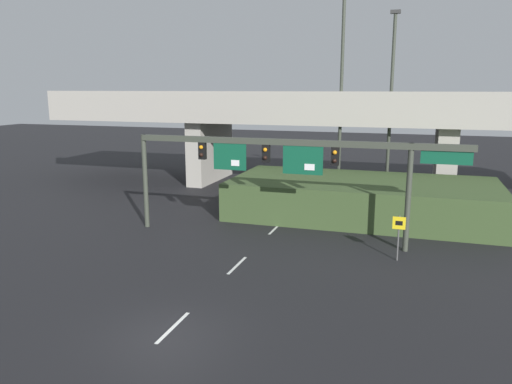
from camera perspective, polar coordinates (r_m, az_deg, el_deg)
ground_plane at (r=17.67m, az=-10.30°, el=-15.74°), size 160.00×160.00×0.00m
lane_markings at (r=29.39m, az=2.16°, el=-4.22°), size 0.14×28.28×0.01m
signal_gantry at (r=26.42m, az=3.27°, el=3.97°), size 17.90×0.44×5.49m
speed_limit_sign at (r=24.64m, az=15.98°, el=-4.36°), size 0.60×0.11×2.22m
highway_light_pole_near at (r=36.98m, az=9.80°, el=13.73°), size 0.70×0.36×18.17m
highway_light_pole_far at (r=37.39m, az=15.14°, el=9.79°), size 0.70×0.36×13.38m
overpass_bridge at (r=41.30m, az=7.32°, el=8.39°), size 45.90×9.02×7.88m
grass_embankment at (r=32.64m, az=12.07°, el=-0.73°), size 16.54×8.01×2.35m
parked_sedan_near_right at (r=30.10m, az=23.63°, el=-3.60°), size 4.81×2.57×1.37m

